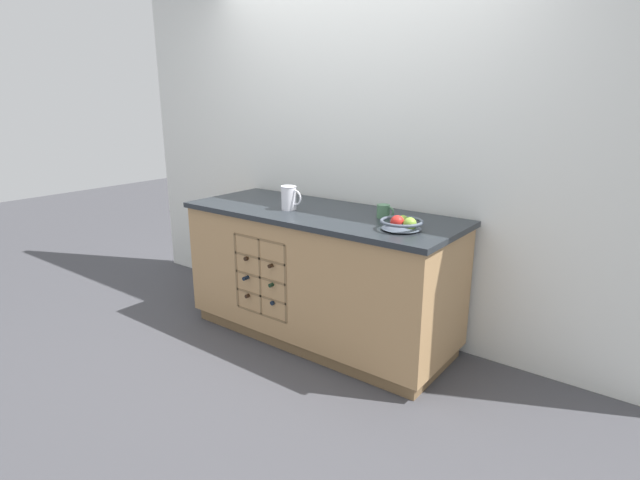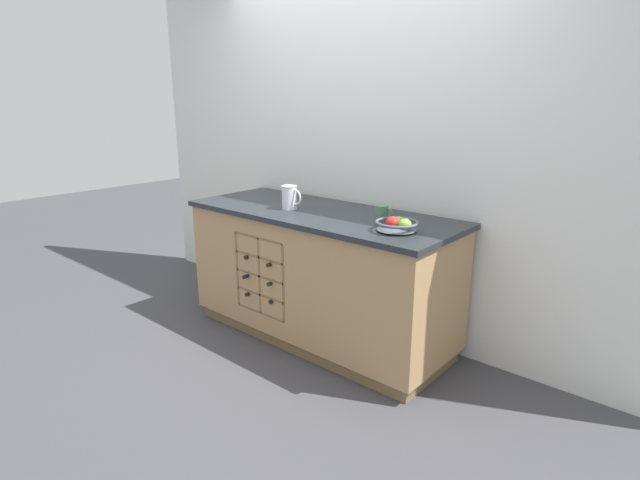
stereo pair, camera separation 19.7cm
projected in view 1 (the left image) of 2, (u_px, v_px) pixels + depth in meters
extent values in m
plane|color=#424247|center=(320.00, 335.00, 3.58)|extent=(14.00, 14.00, 0.00)
cube|color=silver|center=(356.00, 152.00, 3.56)|extent=(4.40, 0.06, 2.55)
cube|color=brown|center=(320.00, 330.00, 3.57)|extent=(1.82, 0.65, 0.09)
cube|color=tan|center=(320.00, 272.00, 3.45)|extent=(1.88, 0.71, 0.79)
cube|color=#23282D|center=(320.00, 214.00, 3.33)|extent=(1.92, 0.75, 0.03)
cube|color=brown|center=(270.00, 273.00, 3.39)|extent=(0.45, 0.01, 0.53)
cube|color=brown|center=(241.00, 269.00, 3.48)|extent=(0.02, 0.10, 0.53)
cube|color=brown|center=(291.00, 283.00, 3.22)|extent=(0.02, 0.10, 0.53)
cube|color=brown|center=(266.00, 312.00, 3.42)|extent=(0.45, 0.10, 0.02)
cube|color=brown|center=(266.00, 294.00, 3.38)|extent=(0.45, 0.10, 0.02)
cube|color=brown|center=(265.00, 275.00, 3.35)|extent=(0.45, 0.10, 0.02)
cube|color=brown|center=(264.00, 257.00, 3.31)|extent=(0.45, 0.10, 0.02)
cube|color=brown|center=(264.00, 237.00, 3.27)|extent=(0.45, 0.10, 0.02)
cube|color=brown|center=(265.00, 275.00, 3.35)|extent=(0.02, 0.10, 0.53)
cylinder|color=black|center=(264.00, 289.00, 3.54)|extent=(0.07, 0.20, 0.07)
cylinder|color=black|center=(250.00, 295.00, 3.43)|extent=(0.03, 0.08, 0.03)
cylinder|color=black|center=(289.00, 295.00, 3.41)|extent=(0.08, 0.19, 0.08)
cylinder|color=black|center=(276.00, 302.00, 3.31)|extent=(0.03, 0.08, 0.03)
cylinder|color=black|center=(263.00, 271.00, 3.50)|extent=(0.07, 0.21, 0.07)
cylinder|color=black|center=(248.00, 277.00, 3.38)|extent=(0.03, 0.09, 0.03)
cylinder|color=black|center=(290.00, 277.00, 3.38)|extent=(0.07, 0.22, 0.07)
cylinder|color=black|center=(274.00, 284.00, 3.26)|extent=(0.03, 0.09, 0.03)
cylinder|color=black|center=(266.00, 252.00, 3.48)|extent=(0.07, 0.22, 0.07)
cylinder|color=black|center=(250.00, 257.00, 3.36)|extent=(0.03, 0.09, 0.03)
cylinder|color=black|center=(289.00, 259.00, 3.34)|extent=(0.07, 0.21, 0.07)
cylinder|color=black|center=(274.00, 265.00, 3.23)|extent=(0.03, 0.09, 0.03)
cylinder|color=#4C5666|center=(401.00, 229.00, 2.85)|extent=(0.11, 0.11, 0.01)
cone|color=#4C5666|center=(401.00, 224.00, 2.85)|extent=(0.23, 0.23, 0.05)
torus|color=#4C5666|center=(402.00, 221.00, 2.84)|extent=(0.25, 0.25, 0.02)
sphere|color=red|center=(397.00, 222.00, 2.84)|extent=(0.08, 0.08, 0.08)
sphere|color=#7FA838|center=(403.00, 221.00, 2.89)|extent=(0.07, 0.07, 0.07)
sphere|color=#7FA838|center=(410.00, 224.00, 2.80)|extent=(0.08, 0.08, 0.08)
cylinder|color=white|center=(289.00, 198.00, 3.35)|extent=(0.10, 0.10, 0.16)
torus|color=white|center=(289.00, 186.00, 3.33)|extent=(0.11, 0.11, 0.01)
torus|color=white|center=(295.00, 198.00, 3.32)|extent=(0.11, 0.01, 0.11)
cylinder|color=#4C7A56|center=(383.00, 211.00, 3.14)|extent=(0.08, 0.08, 0.08)
torus|color=#4C7A56|center=(389.00, 212.00, 3.11)|extent=(0.07, 0.01, 0.07)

